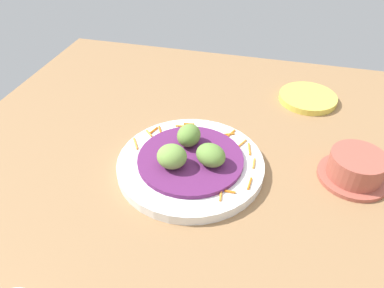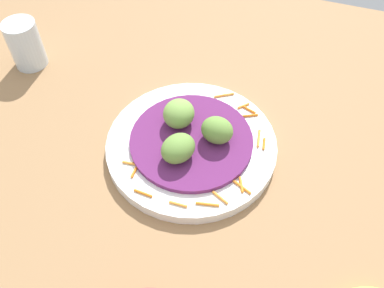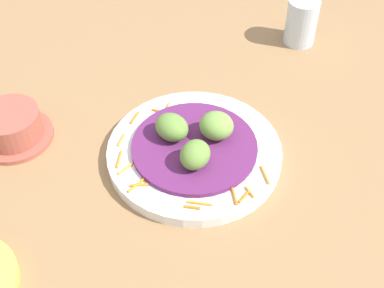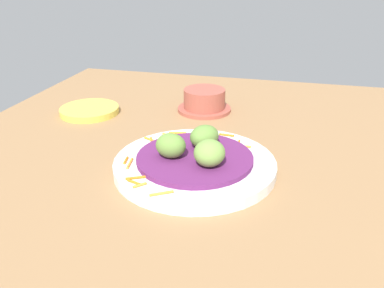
{
  "view_description": "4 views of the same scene",
  "coord_description": "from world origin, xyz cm",
  "px_view_note": "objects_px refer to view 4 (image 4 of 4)",
  "views": [
    {
      "loc": [
        -8.4,
        45.78,
        48.58
      ],
      "look_at": [
        4.88,
        -5.6,
        6.57
      ],
      "focal_mm": 34.47,
      "sensor_mm": 36.0,
      "label": 1
    },
    {
      "loc": [
        -34.32,
        -17.44,
        55.3
      ],
      "look_at": [
        3.58,
        -4.47,
        4.97
      ],
      "focal_mm": 38.78,
      "sensor_mm": 36.0,
      "label": 2
    },
    {
      "loc": [
        21.66,
        -57.38,
        62.99
      ],
      "look_at": [
        4.89,
        -5.63,
        6.62
      ],
      "focal_mm": 49.15,
      "sensor_mm": 36.0,
      "label": 3
    },
    {
      "loc": [
        62.46,
        10.13,
        34.33
      ],
      "look_at": [
        3.57,
        -4.75,
        6.3
      ],
      "focal_mm": 37.25,
      "sensor_mm": 36.0,
      "label": 4
    }
  ],
  "objects_px": {
    "guac_scoop_right": "(209,153)",
    "side_plate_small": "(90,110)",
    "terracotta_bowl": "(204,101)",
    "guac_scoop_left": "(204,136)",
    "guac_scoop_center": "(171,146)",
    "main_plate": "(195,165)"
  },
  "relations": [
    {
      "from": "guac_scoop_center",
      "to": "guac_scoop_right",
      "type": "xyz_separation_m",
      "value": [
        0.01,
        0.07,
        0.0
      ]
    },
    {
      "from": "side_plate_small",
      "to": "terracotta_bowl",
      "type": "xyz_separation_m",
      "value": [
        -0.08,
        0.25,
        0.02
      ]
    },
    {
      "from": "guac_scoop_right",
      "to": "terracotta_bowl",
      "type": "height_order",
      "value": "guac_scoop_right"
    },
    {
      "from": "main_plate",
      "to": "guac_scoop_right",
      "type": "relative_size",
      "value": 5.1
    },
    {
      "from": "main_plate",
      "to": "guac_scoop_left",
      "type": "relative_size",
      "value": 4.88
    },
    {
      "from": "main_plate",
      "to": "terracotta_bowl",
      "type": "xyz_separation_m",
      "value": [
        -0.29,
        -0.05,
        0.01
      ]
    },
    {
      "from": "side_plate_small",
      "to": "main_plate",
      "type": "bearing_deg",
      "value": 55.39
    },
    {
      "from": "guac_scoop_center",
      "to": "main_plate",
      "type": "bearing_deg",
      "value": 109.17
    },
    {
      "from": "guac_scoop_center",
      "to": "guac_scoop_right",
      "type": "distance_m",
      "value": 0.07
    },
    {
      "from": "main_plate",
      "to": "side_plate_small",
      "type": "relative_size",
      "value": 2.02
    },
    {
      "from": "guac_scoop_left",
      "to": "guac_scoop_right",
      "type": "bearing_deg",
      "value": 19.17
    },
    {
      "from": "guac_scoop_left",
      "to": "guac_scoop_center",
      "type": "bearing_deg",
      "value": -40.83
    },
    {
      "from": "guac_scoop_left",
      "to": "guac_scoop_center",
      "type": "distance_m",
      "value": 0.07
    },
    {
      "from": "main_plate",
      "to": "guac_scoop_center",
      "type": "xyz_separation_m",
      "value": [
        0.01,
        -0.04,
        0.04
      ]
    },
    {
      "from": "guac_scoop_center",
      "to": "guac_scoop_right",
      "type": "bearing_deg",
      "value": 79.17
    },
    {
      "from": "guac_scoop_left",
      "to": "guac_scoop_right",
      "type": "xyz_separation_m",
      "value": [
        0.06,
        0.02,
        0.0
      ]
    },
    {
      "from": "guac_scoop_right",
      "to": "side_plate_small",
      "type": "xyz_separation_m",
      "value": [
        -0.24,
        -0.33,
        -0.04
      ]
    },
    {
      "from": "guac_scoop_left",
      "to": "guac_scoop_center",
      "type": "xyz_separation_m",
      "value": [
        0.05,
        -0.04,
        0.0
      ]
    },
    {
      "from": "main_plate",
      "to": "guac_scoop_left",
      "type": "height_order",
      "value": "guac_scoop_left"
    },
    {
      "from": "guac_scoop_center",
      "to": "terracotta_bowl",
      "type": "bearing_deg",
      "value": -177.88
    },
    {
      "from": "guac_scoop_left",
      "to": "side_plate_small",
      "type": "distance_m",
      "value": 0.36
    },
    {
      "from": "guac_scoop_center",
      "to": "side_plate_small",
      "type": "xyz_separation_m",
      "value": [
        -0.22,
        -0.27,
        -0.04
      ]
    }
  ]
}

